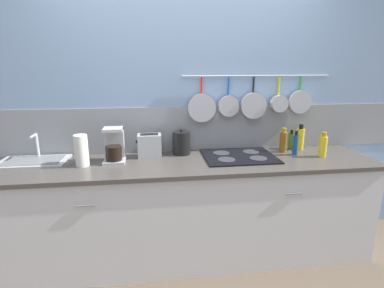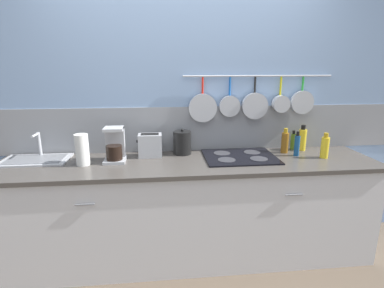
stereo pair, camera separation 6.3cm
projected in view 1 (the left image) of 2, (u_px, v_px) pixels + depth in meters
The scene contains 15 objects.
ground_plane at pixel (189, 255), 2.70m from camera, with size 12.00×12.00×0.00m, color brown.
wall_back at pixel (184, 109), 2.73m from camera, with size 7.20×0.15×2.60m.
cabinet_base at pixel (189, 212), 2.59m from camera, with size 3.11×0.65×0.85m.
countertop at pixel (189, 164), 2.48m from camera, with size 3.15×0.67×0.03m.
sink_basin at pixel (34, 160), 2.46m from camera, with size 0.53×0.32×0.22m.
paper_towel_roll at pixel (81, 151), 2.34m from camera, with size 0.11×0.11×0.25m.
coffee_maker at pixel (114, 147), 2.46m from camera, with size 0.17×0.20×0.28m.
toaster at pixel (150, 146), 2.58m from camera, with size 0.22×0.13×0.20m.
kettle at pixel (182, 143), 2.67m from camera, with size 0.16×0.16×0.23m.
cooktop at pixel (239, 156), 2.60m from camera, with size 0.61×0.49×0.01m.
bottle_sesame_oil at pixel (283, 141), 2.73m from camera, with size 0.06×0.06×0.22m.
bottle_vinegar at pixel (295, 144), 2.64m from camera, with size 0.05×0.05×0.22m.
bottle_cooking_wine at pixel (291, 140), 2.85m from camera, with size 0.05×0.05×0.18m.
bottle_hot_sauce at pixel (300, 138), 2.82m from camera, with size 0.07×0.07×0.24m.
bottle_olive_oil at pixel (323, 146), 2.59m from camera, with size 0.07×0.07×0.22m.
Camera 1 is at (-0.29, -2.34, 1.66)m, focal length 28.00 mm.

